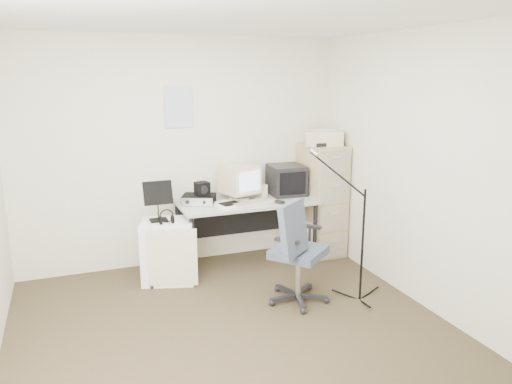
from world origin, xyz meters
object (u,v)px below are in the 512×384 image
object	(u,v)px
office_chair	(299,250)
side_cart	(168,251)
desk	(247,232)
filing_cabinet	(321,200)

from	to	relation	value
office_chair	side_cart	bearing A→B (deg)	99.55
desk	filing_cabinet	bearing A→B (deg)	1.81
filing_cabinet	office_chair	distance (m)	1.39
filing_cabinet	side_cart	xyz separation A→B (m)	(-1.87, -0.19, -0.33)
desk	office_chair	bearing A→B (deg)	-83.48
desk	office_chair	size ratio (longest dim) A/B	1.48
desk	office_chair	world-z (taller)	office_chair
filing_cabinet	side_cart	bearing A→B (deg)	-174.13
desk	side_cart	xyz separation A→B (m)	(-0.92, -0.16, -0.04)
office_chair	filing_cabinet	bearing A→B (deg)	14.04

